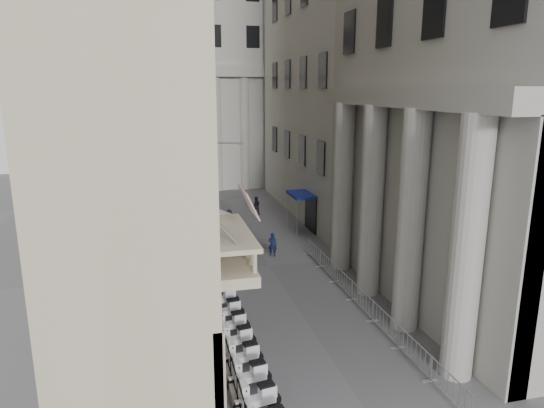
{
  "coord_description": "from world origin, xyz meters",
  "views": [
    {
      "loc": [
        -6.62,
        -8.57,
        10.77
      ],
      "look_at": [
        -0.35,
        17.03,
        4.5
      ],
      "focal_mm": 32.0,
      "sensor_mm": 36.0,
      "label": 1
    }
  ],
  "objects_px": {
    "security_tent": "(205,212)",
    "pedestrian_b": "(256,206)",
    "info_kiosk": "(197,246)",
    "pedestrian_a": "(272,245)",
    "street_lamp": "(215,185)"
  },
  "relations": [
    {
      "from": "security_tent",
      "to": "pedestrian_b",
      "type": "distance_m",
      "value": 11.47
    },
    {
      "from": "info_kiosk",
      "to": "pedestrian_a",
      "type": "distance_m",
      "value": 4.93
    },
    {
      "from": "street_lamp",
      "to": "pedestrian_a",
      "type": "distance_m",
      "value": 5.9
    },
    {
      "from": "pedestrian_a",
      "to": "pedestrian_b",
      "type": "relative_size",
      "value": 0.99
    },
    {
      "from": "security_tent",
      "to": "pedestrian_a",
      "type": "xyz_separation_m",
      "value": [
        4.24,
        -1.05,
        -2.24
      ]
    },
    {
      "from": "info_kiosk",
      "to": "security_tent",
      "type": "bearing_deg",
      "value": 24.87
    },
    {
      "from": "security_tent",
      "to": "street_lamp",
      "type": "distance_m",
      "value": 2.93
    },
    {
      "from": "security_tent",
      "to": "street_lamp",
      "type": "bearing_deg",
      "value": 67.41
    },
    {
      "from": "security_tent",
      "to": "street_lamp",
      "type": "height_order",
      "value": "street_lamp"
    },
    {
      "from": "pedestrian_a",
      "to": "pedestrian_b",
      "type": "bearing_deg",
      "value": -73.32
    },
    {
      "from": "info_kiosk",
      "to": "street_lamp",
      "type": "bearing_deg",
      "value": 71.41
    },
    {
      "from": "pedestrian_b",
      "to": "info_kiosk",
      "type": "bearing_deg",
      "value": 66.27
    },
    {
      "from": "pedestrian_b",
      "to": "street_lamp",
      "type": "bearing_deg",
      "value": 66.63
    },
    {
      "from": "security_tent",
      "to": "info_kiosk",
      "type": "bearing_deg",
      "value": -168.69
    },
    {
      "from": "security_tent",
      "to": "pedestrian_b",
      "type": "relative_size",
      "value": 2.78
    }
  ]
}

